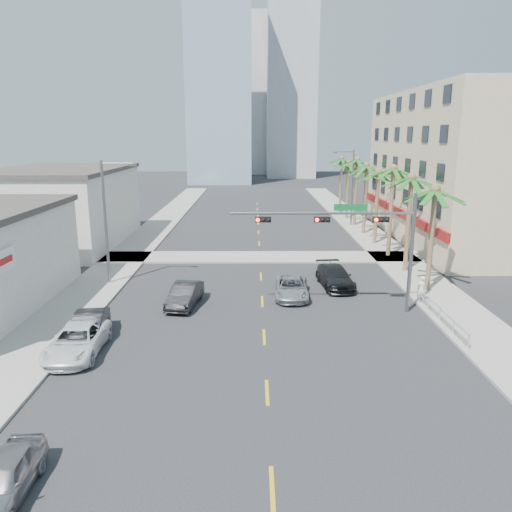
% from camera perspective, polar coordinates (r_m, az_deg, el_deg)
% --- Properties ---
extents(ground, '(260.00, 260.00, 0.00)m').
position_cam_1_polar(ground, '(23.91, 1.14, -13.00)').
color(ground, '#262628').
rests_on(ground, ground).
extents(sidewalk_right, '(4.00, 120.00, 0.15)m').
position_cam_1_polar(sidewalk_right, '(44.52, 16.12, -0.71)').
color(sidewalk_right, gray).
rests_on(sidewalk_right, ground).
extents(sidewalk_left, '(4.00, 120.00, 0.15)m').
position_cam_1_polar(sidewalk_left, '(44.21, -15.26, -0.75)').
color(sidewalk_left, gray).
rests_on(sidewalk_left, ground).
extents(sidewalk_cross, '(80.00, 4.00, 0.15)m').
position_cam_1_polar(sidewalk_cross, '(44.65, 0.45, -0.12)').
color(sidewalk_cross, gray).
rests_on(sidewalk_cross, ground).
extents(building_right, '(15.25, 28.00, 15.00)m').
position_cam_1_polar(building_right, '(56.19, 23.71, 9.26)').
color(building_right, '#CBB18F').
rests_on(building_right, ground).
extents(building_left_far, '(11.00, 18.00, 7.20)m').
position_cam_1_polar(building_left_far, '(53.34, -21.16, 5.09)').
color(building_left_far, beige).
rests_on(building_left_far, ground).
extents(tower_far_left, '(14.00, 14.00, 48.00)m').
position_cam_1_polar(tower_far_left, '(117.34, -4.18, 20.17)').
color(tower_far_left, '#99B2C6').
rests_on(tower_far_left, ground).
extents(tower_far_right, '(12.00, 12.00, 60.00)m').
position_cam_1_polar(tower_far_right, '(133.10, 4.13, 22.00)').
color(tower_far_right, '#ADADB2').
rests_on(tower_far_right, ground).
extents(tower_far_center, '(16.00, 16.00, 42.00)m').
position_cam_1_polar(tower_far_center, '(146.73, -1.30, 17.72)').
color(tower_far_center, '#ADADB2').
rests_on(tower_far_center, ground).
extents(traffic_signal_mast, '(11.12, 0.54, 7.20)m').
position_cam_1_polar(traffic_signal_mast, '(30.52, 11.75, 2.69)').
color(traffic_signal_mast, slate).
rests_on(traffic_signal_mast, ground).
extents(palm_tree_0, '(4.80, 4.80, 7.80)m').
position_cam_1_polar(palm_tree_0, '(35.69, 19.80, 7.02)').
color(palm_tree_0, brown).
rests_on(palm_tree_0, ground).
extents(palm_tree_1, '(4.80, 4.80, 8.16)m').
position_cam_1_polar(palm_tree_1, '(40.57, 17.36, 8.41)').
color(palm_tree_1, brown).
rests_on(palm_tree_1, ground).
extents(palm_tree_2, '(4.80, 4.80, 8.52)m').
position_cam_1_polar(palm_tree_2, '(45.51, 15.44, 9.49)').
color(palm_tree_2, brown).
rests_on(palm_tree_2, ground).
extents(palm_tree_3, '(4.80, 4.80, 7.80)m').
position_cam_1_polar(palm_tree_3, '(50.58, 13.81, 9.17)').
color(palm_tree_3, brown).
rests_on(palm_tree_3, ground).
extents(palm_tree_4, '(4.80, 4.80, 8.16)m').
position_cam_1_polar(palm_tree_4, '(55.60, 12.55, 9.97)').
color(palm_tree_4, brown).
rests_on(palm_tree_4, ground).
extents(palm_tree_5, '(4.80, 4.80, 8.52)m').
position_cam_1_polar(palm_tree_5, '(60.66, 11.48, 10.64)').
color(palm_tree_5, brown).
rests_on(palm_tree_5, ground).
extents(palm_tree_6, '(4.80, 4.80, 7.80)m').
position_cam_1_polar(palm_tree_6, '(65.79, 10.54, 10.30)').
color(palm_tree_6, brown).
rests_on(palm_tree_6, ground).
extents(palm_tree_7, '(4.80, 4.80, 8.16)m').
position_cam_1_polar(palm_tree_7, '(70.89, 9.77, 10.84)').
color(palm_tree_7, brown).
rests_on(palm_tree_7, ground).
extents(streetlight_left, '(2.55, 0.25, 9.00)m').
position_cam_1_polar(streetlight_left, '(37.29, -16.57, 4.37)').
color(streetlight_left, slate).
rests_on(streetlight_left, ground).
extents(streetlight_right, '(2.55, 0.25, 9.00)m').
position_cam_1_polar(streetlight_right, '(60.74, 10.80, 8.10)').
color(streetlight_right, slate).
rests_on(streetlight_right, ground).
extents(guardrail, '(0.08, 8.08, 1.00)m').
position_cam_1_polar(guardrail, '(31.11, 20.30, -6.07)').
color(guardrail, silver).
rests_on(guardrail, ground).
extents(car_parked_near, '(1.71, 4.01, 1.35)m').
position_cam_1_polar(car_parked_near, '(18.12, -27.01, -21.73)').
color(car_parked_near, '#A3A3A8').
rests_on(car_parked_near, ground).
extents(car_parked_mid, '(2.05, 4.59, 1.46)m').
position_cam_1_polar(car_parked_mid, '(28.42, -18.54, -7.67)').
color(car_parked_mid, black).
rests_on(car_parked_mid, ground).
extents(car_parked_far, '(2.44, 5.14, 1.42)m').
position_cam_1_polar(car_parked_far, '(26.81, -19.75, -9.13)').
color(car_parked_far, white).
rests_on(car_parked_far, ground).
extents(car_lane_left, '(2.13, 4.58, 1.45)m').
position_cam_1_polar(car_lane_left, '(32.47, -8.14, -4.41)').
color(car_lane_left, black).
rests_on(car_lane_left, ground).
extents(car_lane_center, '(2.44, 4.85, 1.32)m').
position_cam_1_polar(car_lane_center, '(33.89, 4.08, -3.65)').
color(car_lane_center, '#BCBDC2').
rests_on(car_lane_center, ground).
extents(car_lane_right, '(2.55, 5.29, 1.48)m').
position_cam_1_polar(car_lane_right, '(36.51, 9.02, -2.37)').
color(car_lane_right, black).
rests_on(car_lane_right, ground).
extents(pedestrian, '(0.74, 0.60, 1.75)m').
position_cam_1_polar(pedestrian, '(34.03, 18.39, -3.61)').
color(pedestrian, white).
rests_on(pedestrian, sidewalk_right).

